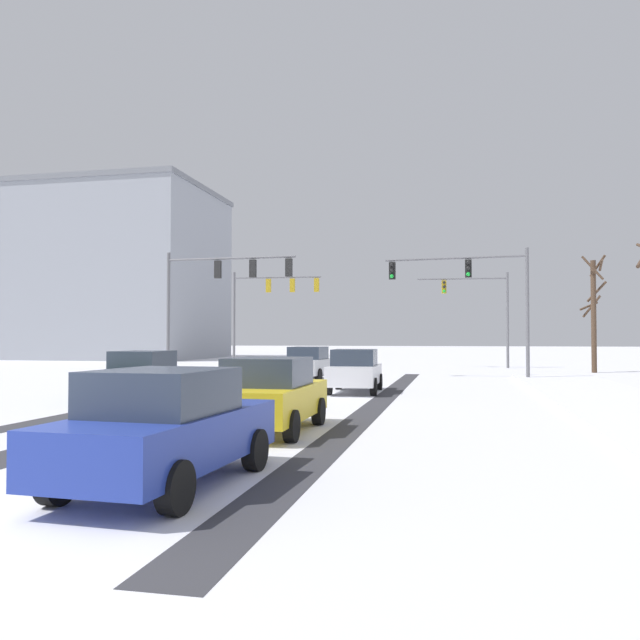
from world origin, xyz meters
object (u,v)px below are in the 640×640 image
traffic_signal_far_left (269,297)px  car_white_second (355,371)px  car_blue_fifth (166,427)px  traffic_signal_far_right (482,303)px  car_silver_lead (309,363)px  car_dark_green_third (144,375)px  traffic_signal_near_left (218,284)px  bare_tree_sidewalk_far (594,309)px  traffic_signal_near_right (475,285)px  office_building_far_left_block (97,275)px  car_yellow_cab_fourth (270,394)px

traffic_signal_far_left → car_white_second: bearing=-63.5°
car_white_second → car_blue_fifth: (-0.23, -15.33, 0.00)m
traffic_signal_far_right → car_silver_lead: traffic_signal_far_right is taller
traffic_signal_far_left → car_dark_green_third: traffic_signal_far_left is taller
traffic_signal_near_left → bare_tree_sidewalk_far: size_ratio=1.00×
traffic_signal_far_right → traffic_signal_near_left: (-13.66, -13.90, 0.39)m
traffic_signal_near_right → car_silver_lead: bearing=-159.6°
car_blue_fifth → office_building_far_left_block: (-31.67, 49.53, 7.64)m
traffic_signal_near_left → office_building_far_left_block: (-23.74, 27.25, 3.63)m
office_building_far_left_block → traffic_signal_far_left: bearing=-36.2°
car_white_second → car_dark_green_third: 7.66m
traffic_signal_far_right → car_white_second: size_ratio=1.56×
traffic_signal_near_right → car_silver_lead: (-7.92, -2.94, -3.87)m
traffic_signal_far_left → traffic_signal_near_right: bearing=-31.1°
car_white_second → office_building_far_left_block: (-31.90, 34.20, 7.64)m
traffic_signal_near_right → car_yellow_cab_fourth: (-4.97, -19.33, -3.87)m
car_yellow_cab_fourth → office_building_far_left_block: 55.03m
traffic_signal_far_right → car_yellow_cab_fourth: traffic_signal_far_right is taller
traffic_signal_far_right → traffic_signal_near_left: 19.50m
car_white_second → car_yellow_cab_fourth: bearing=-91.6°
car_silver_lead → office_building_far_left_block: size_ratio=0.18×
car_silver_lead → car_dark_green_third: size_ratio=1.01×
traffic_signal_near_left → car_silver_lead: bearing=-8.6°
traffic_signal_near_right → car_white_second: traffic_signal_near_right is taller
traffic_signal_far_right → bare_tree_sidewalk_far: bearing=-37.2°
traffic_signal_far_left → traffic_signal_near_left: size_ratio=0.93×
car_white_second → office_building_far_left_block: 47.39m
traffic_signal_far_left → car_yellow_cab_fourth: traffic_signal_far_left is taller
car_white_second → office_building_far_left_block: bearing=133.0°
traffic_signal_far_left → car_silver_lead: size_ratio=1.56×
car_dark_green_third → office_building_far_left_block: size_ratio=0.17×
car_yellow_cab_fourth → traffic_signal_near_left: bearing=114.7°
traffic_signal_far_right → traffic_signal_near_right: bearing=-94.0°
traffic_signal_near_left → bare_tree_sidewalk_far: bearing=24.9°
car_dark_green_third → office_building_far_left_block: office_building_far_left_block is taller
car_blue_fifth → car_dark_green_third: bearing=119.0°
traffic_signal_near_right → car_blue_fifth: (-4.92, -24.47, -3.87)m
traffic_signal_far_right → car_yellow_cab_fourth: (-5.78, -31.04, -3.62)m
traffic_signal_far_left → car_dark_green_third: bearing=-84.2°
traffic_signal_far_left → car_blue_fifth: (8.31, -32.47, -3.97)m
car_white_second → traffic_signal_near_left: bearing=139.6°
car_yellow_cab_fourth → office_building_far_left_block: bearing=125.5°
traffic_signal_near_right → office_building_far_left_block: size_ratio=0.30×
car_white_second → traffic_signal_far_left: bearing=116.5°
car_yellow_cab_fourth → car_blue_fifth: 5.14m
car_silver_lead → bare_tree_sidewalk_far: bearing=33.7°
traffic_signal_near_left → car_dark_green_third: bearing=-80.9°
traffic_signal_near_left → car_white_second: (8.16, -6.95, -4.00)m
traffic_signal_near_left → car_white_second: traffic_signal_near_left is taller
car_white_second → car_blue_fifth: 15.33m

